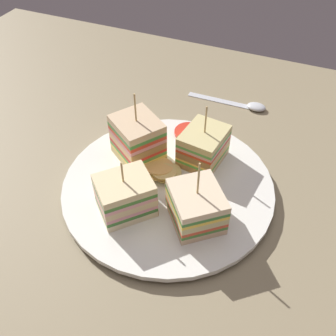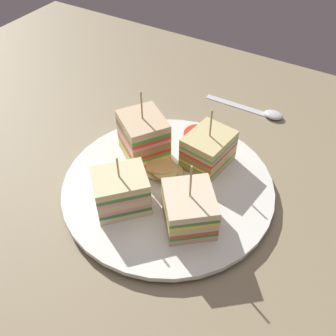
# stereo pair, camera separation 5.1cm
# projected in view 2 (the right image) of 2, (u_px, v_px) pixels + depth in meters

# --- Properties ---
(ground_plane) EXTENTS (1.22, 0.86, 0.02)m
(ground_plane) POSITION_uv_depth(u_px,v_px,m) (168.00, 195.00, 0.54)
(ground_plane) COLOR #87795B
(plate) EXTENTS (0.29, 0.29, 0.01)m
(plate) POSITION_uv_depth(u_px,v_px,m) (168.00, 186.00, 0.53)
(plate) COLOR white
(plate) RESTS_ON ground_plane
(sandwich_wedge_0) EXTENTS (0.06, 0.07, 0.09)m
(sandwich_wedge_0) POSITION_uv_depth(u_px,v_px,m) (208.00, 150.00, 0.54)
(sandwich_wedge_0) COLOR beige
(sandwich_wedge_0) RESTS_ON plate
(sandwich_wedge_1) EXTENTS (0.09, 0.08, 0.11)m
(sandwich_wedge_1) POSITION_uv_depth(u_px,v_px,m) (144.00, 137.00, 0.55)
(sandwich_wedge_1) COLOR #DEC37D
(sandwich_wedge_1) RESTS_ON plate
(sandwich_wedge_2) EXTENTS (0.09, 0.09, 0.08)m
(sandwich_wedge_2) POSITION_uv_depth(u_px,v_px,m) (121.00, 191.00, 0.48)
(sandwich_wedge_2) COLOR beige
(sandwich_wedge_2) RESTS_ON plate
(sandwich_wedge_3) EXTENTS (0.09, 0.09, 0.10)m
(sandwich_wedge_3) POSITION_uv_depth(u_px,v_px,m) (189.00, 209.00, 0.46)
(sandwich_wedge_3) COLOR #DEB98D
(sandwich_wedge_3) RESTS_ON plate
(chip_pile) EXTENTS (0.07, 0.06, 0.02)m
(chip_pile) POSITION_uv_depth(u_px,v_px,m) (164.00, 170.00, 0.53)
(chip_pile) COLOR #EBCD7C
(chip_pile) RESTS_ON plate
(salad_garnish) EXTENTS (0.07, 0.07, 0.01)m
(salad_garnish) POSITION_uv_depth(u_px,v_px,m) (200.00, 141.00, 0.58)
(salad_garnish) COLOR #3C8539
(salad_garnish) RESTS_ON plate
(spoon) EXTENTS (0.15, 0.02, 0.01)m
(spoon) POSITION_uv_depth(u_px,v_px,m) (261.00, 112.00, 0.66)
(spoon) COLOR silver
(spoon) RESTS_ON ground_plane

